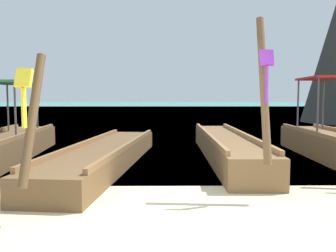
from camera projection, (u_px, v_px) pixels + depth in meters
name	position (u px, v px, depth m)	size (l,w,h in m)	color
ground	(171.00, 220.00, 4.65)	(120.00, 120.00, 0.00)	beige
sea_water	(164.00, 106.00, 66.25)	(120.00, 120.00, 0.00)	#2DB29E
longtail_boat_turquoise_ribbon	(1.00, 147.00, 8.89)	(1.70, 6.95, 2.66)	brown
longtail_boat_yellow_ribbon	(106.00, 155.00, 8.32)	(1.89, 7.40, 2.17)	brown
longtail_boat_violet_ribbon	(226.00, 147.00, 9.32)	(1.09, 7.50, 2.86)	brown
longtail_boat_blue_ribbon	(329.00, 143.00, 9.37)	(1.26, 5.79, 2.82)	brown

